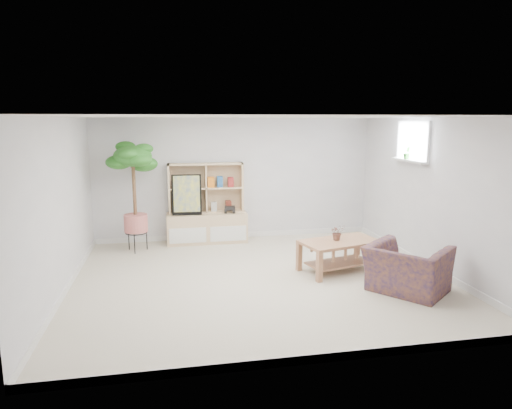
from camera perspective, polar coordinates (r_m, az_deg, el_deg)
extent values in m
cube|color=beige|center=(6.97, 0.46, -9.23)|extent=(5.50, 5.00, 0.01)
cube|color=white|center=(6.56, 0.50, 10.93)|extent=(5.50, 5.00, 0.01)
cube|color=silver|center=(9.09, -2.61, 3.23)|extent=(5.50, 0.01, 2.40)
cube|color=silver|center=(4.29, 7.05, -5.17)|extent=(5.50, 0.01, 2.40)
cube|color=silver|center=(6.69, -23.28, -0.27)|extent=(0.01, 5.00, 2.40)
cube|color=silver|center=(7.68, 21.05, 1.17)|extent=(0.01, 5.00, 2.40)
cube|color=white|center=(8.09, 18.56, 5.20)|extent=(0.14, 1.00, 0.04)
imported|color=#2B7336|center=(7.28, 10.12, -3.43)|extent=(0.25, 0.22, 0.25)
imported|color=#12134C|center=(6.67, 18.40, -7.29)|extent=(1.32, 1.34, 0.75)
imported|color=#286C24|center=(8.15, 18.34, 6.15)|extent=(0.14, 0.12, 0.21)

